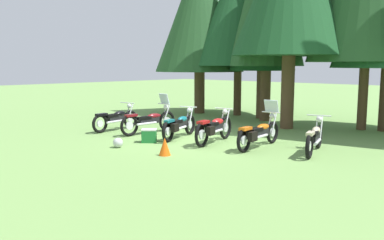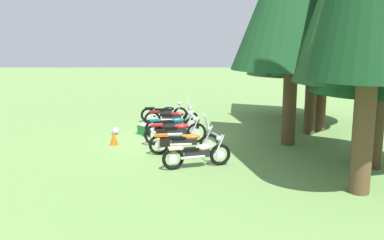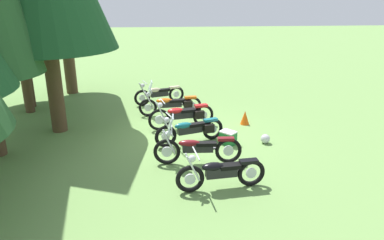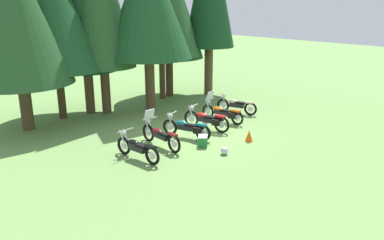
% 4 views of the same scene
% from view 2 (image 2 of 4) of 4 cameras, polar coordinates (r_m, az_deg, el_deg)
% --- Properties ---
extents(ground_plane, '(80.00, 80.00, 0.00)m').
position_cam_2_polar(ground_plane, '(16.46, -2.11, -2.64)').
color(ground_plane, '#6B934C').
extents(motorcycle_0, '(0.73, 2.16, 0.99)m').
position_cam_2_polar(motorcycle_0, '(19.88, -3.65, 1.00)').
color(motorcycle_0, black).
rests_on(motorcycle_0, ground_plane).
extents(motorcycle_1, '(0.66, 2.39, 1.37)m').
position_cam_2_polar(motorcycle_1, '(18.49, -2.59, 0.35)').
color(motorcycle_1, black).
rests_on(motorcycle_1, ground_plane).
extents(motorcycle_2, '(0.94, 2.17, 1.00)m').
position_cam_2_polar(motorcycle_2, '(17.08, -2.74, -0.64)').
color(motorcycle_2, black).
rests_on(motorcycle_2, ground_plane).
extents(motorcycle_3, '(0.86, 2.28, 1.03)m').
position_cam_2_polar(motorcycle_3, '(15.75, -2.32, -1.47)').
color(motorcycle_3, black).
rests_on(motorcycle_3, ground_plane).
extents(motorcycle_4, '(0.67, 2.37, 1.35)m').
position_cam_2_polar(motorcycle_4, '(14.37, -1.16, -2.76)').
color(motorcycle_4, black).
rests_on(motorcycle_4, ground_plane).
extents(motorcycle_5, '(0.88, 2.09, 0.99)m').
position_cam_2_polar(motorcycle_5, '(12.91, 0.76, -4.45)').
color(motorcycle_5, black).
rests_on(motorcycle_5, ground_plane).
extents(pine_tree_0, '(4.34, 4.34, 7.90)m').
position_cam_2_polar(pine_tree_0, '(21.61, 13.35, 13.56)').
color(pine_tree_0, '#4C3823').
rests_on(pine_tree_0, ground_plane).
extents(pine_tree_1, '(4.44, 4.44, 7.44)m').
position_cam_2_polar(pine_tree_1, '(19.91, 16.35, 13.45)').
color(pine_tree_1, '#42301E').
rests_on(pine_tree_1, ground_plane).
extents(pine_tree_2, '(2.91, 2.91, 7.59)m').
position_cam_2_polar(pine_tree_2, '(18.50, 17.28, 13.48)').
color(pine_tree_2, '#4C3823').
rests_on(pine_tree_2, ground_plane).
extents(picnic_cooler, '(0.57, 0.57, 0.42)m').
position_cam_2_polar(picnic_cooler, '(17.41, -6.36, -1.24)').
color(picnic_cooler, '#1E7233').
rests_on(picnic_cooler, ground_plane).
extents(traffic_cone, '(0.32, 0.32, 0.48)m').
position_cam_2_polar(traffic_cone, '(15.88, -10.32, -2.42)').
color(traffic_cone, '#EA590F').
rests_on(traffic_cone, ground_plane).
extents(dropped_helmet, '(0.29, 0.29, 0.29)m').
position_cam_2_polar(dropped_helmet, '(17.62, -10.10, -1.41)').
color(dropped_helmet, silver).
rests_on(dropped_helmet, ground_plane).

